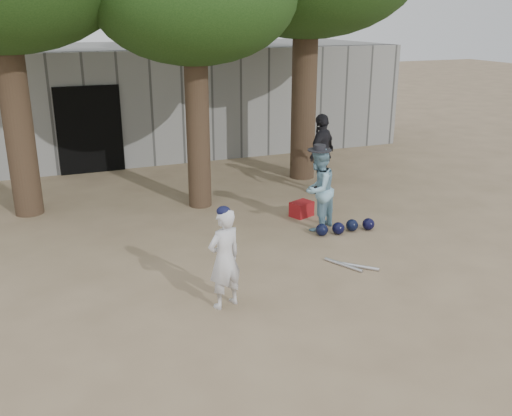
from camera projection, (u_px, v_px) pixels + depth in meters
name	position (u px, v px, depth m)	size (l,w,h in m)	color
ground	(243.00, 295.00, 8.29)	(70.00, 70.00, 0.00)	#937C5E
boy_player	(224.00, 259.00, 7.76)	(0.52, 0.34, 1.44)	silver
spectator_blue	(318.00, 189.00, 10.61)	(0.76, 0.59, 1.56)	#7DACC2
spectator_dark	(322.00, 154.00, 12.79)	(1.06, 0.44, 1.81)	black
red_bag	(302.00, 209.00, 11.49)	(0.42, 0.32, 0.30)	maroon
back_building	(120.00, 98.00, 16.88)	(16.00, 5.24, 3.00)	gray
helmet_row	(345.00, 227.00, 10.62)	(1.19, 0.29, 0.23)	black
bat_pile	(350.00, 265.00, 9.20)	(0.63, 0.73, 0.06)	silver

